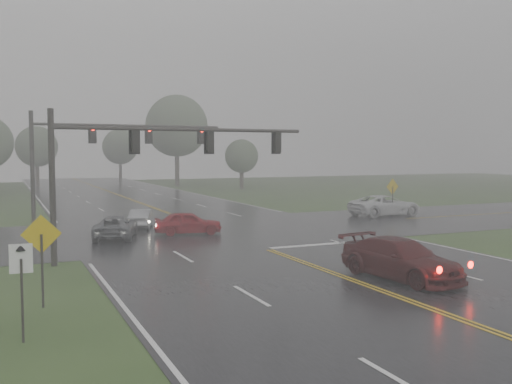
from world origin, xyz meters
name	(u,v)px	position (x,y,z in m)	size (l,w,h in m)	color
ground	(485,329)	(0.00, 0.00, 0.00)	(180.00, 180.00, 0.00)	#2B421C
main_road	(226,235)	(0.00, 20.00, 0.00)	(18.00, 160.00, 0.02)	black
cross_street	(215,230)	(0.00, 22.00, 0.00)	(120.00, 14.00, 0.02)	black
stop_bar	(341,243)	(4.50, 14.40, 0.00)	(8.50, 0.50, 0.01)	silver
sedan_maroon	(401,279)	(1.86, 6.04, 0.00)	(2.16, 5.32, 1.54)	#400B0D
sedan_red	(188,234)	(-2.06, 21.02, 0.00)	(1.62, 4.02, 1.37)	maroon
sedan_silver	(142,228)	(-3.94, 25.10, 0.00)	(1.29, 3.69, 1.22)	#999CA1
car_grey	(116,238)	(-6.28, 21.27, 0.00)	(2.11, 4.57, 1.27)	#54575B
pickup_white	(385,216)	(14.82, 24.37, 0.00)	(2.64, 5.72, 1.59)	silver
signal_gantry_near	(138,156)	(-6.49, 14.26, 4.76)	(12.08, 0.30, 6.78)	black
signal_gantry_far	(95,144)	(-5.89, 31.18, 5.49)	(13.97, 0.40, 7.81)	black
sign_diamond_west	(42,245)	(-11.08, 7.42, 2.00)	(1.23, 0.10, 2.96)	black
sign_arrow_white	(21,274)	(-11.78, 4.08, 1.80)	(0.57, 0.11, 2.57)	black
sign_diamond_east	(392,191)	(14.82, 23.46, 1.97)	(1.21, 0.22, 2.93)	black
tree_ne_a	(177,126)	(11.34, 69.38, 8.75)	(9.05, 9.05, 13.29)	#372A23
tree_n_mid	(37,147)	(-7.45, 76.81, 5.73)	(5.93, 5.93, 8.71)	#372A23
tree_e_near	(242,156)	(17.50, 59.59, 4.37)	(4.54, 4.54, 6.66)	#372A23
tree_n_far	(120,147)	(6.53, 87.57, 5.83)	(6.04, 6.04, 8.87)	#372A23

